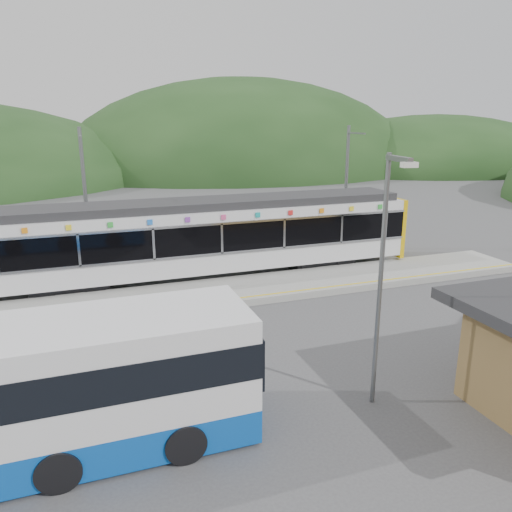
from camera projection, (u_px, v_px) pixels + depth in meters
name	position (u px, v px, depth m)	size (l,w,h in m)	color
ground	(293.00, 318.00, 19.07)	(120.00, 120.00, 0.00)	#4C4C4F
hills	(361.00, 265.00, 25.88)	(146.00, 149.00, 26.00)	#1E3D19
platform	(263.00, 288.00, 22.03)	(26.00, 3.20, 0.30)	#9E9E99
yellow_line	(274.00, 294.00, 20.80)	(26.00, 0.10, 0.01)	yellow
train	(203.00, 236.00, 23.32)	(20.44, 3.01, 3.74)	black
catenary_mast_west	(86.00, 200.00, 23.59)	(0.18, 1.80, 7.00)	slate
catenary_mast_east	(346.00, 187.00, 28.14)	(0.18, 1.80, 7.00)	slate
lamp_post	(385.00, 263.00, 12.29)	(0.37, 1.16, 6.59)	slate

